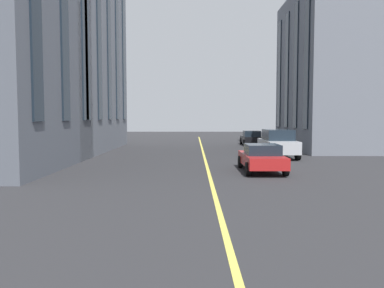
# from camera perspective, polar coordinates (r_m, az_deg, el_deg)

# --- Properties ---
(lane_centre_line) EXTENTS (80.00, 0.16, 0.01)m
(lane_centre_line) POSITION_cam_1_polar(r_m,az_deg,el_deg) (14.19, 3.21, -6.96)
(lane_centre_line) COLOR #D8C64C
(lane_centre_line) RESTS_ON ground_plane
(car_black_far) EXTENTS (3.90, 1.89, 1.40)m
(car_black_far) POSITION_cam_1_polar(r_m,az_deg,el_deg) (38.35, 8.68, 0.89)
(car_black_far) COLOR black
(car_black_far) RESTS_ON ground_plane
(car_silver_parked_a) EXTENTS (4.70, 2.14, 1.88)m
(car_silver_parked_a) POSITION_cam_1_polar(r_m,az_deg,el_deg) (26.64, 12.44, 0.12)
(car_silver_parked_a) COLOR #B7BABF
(car_silver_parked_a) RESTS_ON ground_plane
(car_red_near) EXTENTS (4.40, 1.95, 1.37)m
(car_red_near) POSITION_cam_1_polar(r_m,az_deg,el_deg) (19.55, 10.15, -1.96)
(car_red_near) COLOR #B21E1E
(car_red_near) RESTS_ON ground_plane
(building_right_near) EXTENTS (12.02, 12.53, 13.07)m
(building_right_near) POSITION_cam_1_polar(r_m,az_deg,el_deg) (36.25, 24.06, 9.67)
(building_right_near) COLOR slate
(building_right_near) RESTS_ON ground_plane
(building_left_far) EXTENTS (16.36, 11.97, 18.07)m
(building_left_far) POSITION_cam_1_polar(r_m,az_deg,el_deg) (34.40, -22.14, 14.26)
(building_left_far) COLOR slate
(building_left_far) RESTS_ON ground_plane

